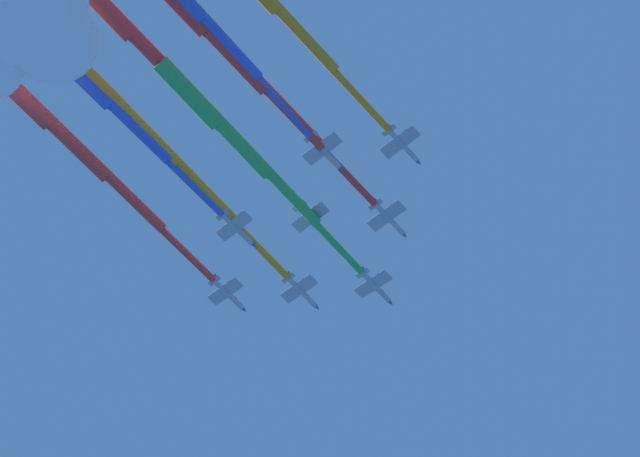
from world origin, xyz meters
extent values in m
cylinder|color=#9EA3AD|center=(2.49, -16.33, 208.59)|extent=(2.82, 9.10, 1.37)
cone|color=#1959A5|center=(3.32, -21.31, 208.59)|extent=(1.50, 1.49, 1.30)
cylinder|color=black|center=(1.72, -11.64, 208.59)|extent=(1.11, 0.76, 1.03)
ellipsoid|color=black|center=(2.68, -18.30, 209.04)|extent=(1.22, 2.03, 0.87)
cube|color=#9EA3AD|center=(2.42, -15.79, 208.54)|extent=(8.41, 3.98, 2.57)
cube|color=#1959A5|center=(6.04, -15.20, 209.73)|extent=(1.06, 2.38, 0.30)
cube|color=#1959A5|center=(-1.23, -16.40, 207.49)|extent=(1.06, 2.38, 0.30)
cube|color=#9EA3AD|center=(1.88, -12.60, 208.59)|extent=(3.23, 1.59, 1.02)
cube|color=#1959A5|center=(1.61, -12.64, 209.50)|extent=(0.89, 1.49, 1.85)
cylinder|color=green|center=(0.54, -4.48, 208.59)|extent=(4.33, 16.07, 1.75)
cylinder|color=green|center=(-2.01, 9.19, 208.50)|extent=(5.19, 16.21, 2.62)
cylinder|color=green|center=(-3.88, 22.98, 208.62)|extent=(6.05, 16.35, 3.49)
cylinder|color=green|center=(-5.73, 36.78, 208.75)|extent=(6.91, 16.49, 4.37)
cylinder|color=#9EA3AD|center=(12.73, -5.22, 208.42)|extent=(2.79, 9.10, 1.34)
cone|color=#1959A5|center=(13.56, -10.20, 208.42)|extent=(1.47, 1.49, 1.27)
cylinder|color=black|center=(11.96, -0.53, 208.42)|extent=(1.09, 0.76, 1.01)
ellipsoid|color=black|center=(12.94, -7.19, 208.87)|extent=(1.20, 2.02, 0.85)
cube|color=#9EA3AD|center=(12.66, -4.68, 208.37)|extent=(8.50, 4.00, 2.24)
cube|color=#1959A5|center=(16.32, -4.08, 209.40)|extent=(1.07, 2.38, 0.27)
cube|color=#1959A5|center=(8.96, -5.29, 207.47)|extent=(1.07, 2.38, 0.27)
cube|color=#9EA3AD|center=(12.12, -1.49, 208.42)|extent=(3.26, 1.59, 0.90)
cube|color=#1959A5|center=(11.88, -1.53, 209.34)|extent=(0.81, 1.48, 1.87)
cylinder|color=orange|center=(10.60, 7.71, 208.42)|extent=(4.70, 18.54, 1.71)
cylinder|color=orange|center=(7.69, 23.54, 208.34)|extent=(5.54, 18.68, 2.56)
cylinder|color=orange|center=(5.46, 39.49, 208.44)|extent=(6.38, 18.82, 3.41)
cylinder|color=orange|center=(3.25, 55.44, 208.55)|extent=(7.23, 18.96, 4.26)
cylinder|color=#9EA3AD|center=(-10.59, -8.78, 207.91)|extent=(2.64, 9.10, 1.34)
cone|color=#1959A5|center=(-9.86, -13.78, 207.91)|extent=(1.45, 1.47, 1.28)
cylinder|color=black|center=(-11.28, -4.08, 207.91)|extent=(1.08, 0.74, 1.01)
ellipsoid|color=black|center=(-10.42, -10.76, 208.36)|extent=(1.17, 2.01, 0.85)
cube|color=#9EA3AD|center=(-10.66, -8.24, 207.86)|extent=(8.47, 3.86, 2.26)
cube|color=#1959A5|center=(-6.99, -7.70, 208.90)|extent=(1.03, 2.38, 0.27)
cube|color=#1959A5|center=(-14.36, -8.79, 206.95)|extent=(1.03, 2.38, 0.27)
cube|color=#9EA3AD|center=(-11.14, -5.04, 207.91)|extent=(3.25, 1.54, 0.91)
cube|color=#1959A5|center=(-11.38, -5.07, 208.83)|extent=(0.79, 1.47, 1.87)
cylinder|color=red|center=(-12.46, 3.93, 207.91)|extent=(4.30, 17.99, 1.71)
cylinder|color=red|center=(-15.01, 19.32, 207.83)|extent=(5.14, 18.12, 2.56)
cylinder|color=red|center=(-16.88, 34.81, 207.94)|extent=(5.99, 18.24, 3.42)
cylinder|color=#9EA3AD|center=(-0.36, 2.33, 209.90)|extent=(2.71, 9.10, 1.34)
cone|color=#1959A5|center=(0.42, -2.66, 209.90)|extent=(1.46, 1.48, 1.28)
cylinder|color=black|center=(-1.09, 7.03, 209.90)|extent=(1.09, 0.75, 1.01)
ellipsoid|color=black|center=(-0.17, 0.36, 210.35)|extent=(1.19, 2.02, 0.85)
cube|color=#9EA3AD|center=(-0.43, 2.87, 209.85)|extent=(8.48, 3.92, 2.26)
cube|color=#1959A5|center=(3.24, 3.44, 210.89)|extent=(1.05, 2.38, 0.27)
cube|color=#1959A5|center=(-4.12, 2.29, 208.94)|extent=(1.05, 2.38, 0.27)
cube|color=#9EA3AD|center=(-0.94, 6.07, 209.90)|extent=(3.25, 1.57, 0.91)
cube|color=#1959A5|center=(-1.18, 6.03, 210.82)|extent=(0.81, 1.48, 1.87)
cylinder|color=red|center=(-2.31, 14.89, 209.90)|extent=(4.40, 17.66, 1.71)
cylinder|color=red|center=(-4.95, 29.97, 209.82)|extent=(5.24, 17.79, 2.56)
cylinder|color=red|center=(-6.92, 45.15, 209.93)|extent=(6.09, 17.92, 3.42)
cylinder|color=red|center=(-8.85, 60.35, 210.04)|extent=(6.93, 18.05, 4.27)
cylinder|color=#9EA3AD|center=(22.97, 5.90, 209.37)|extent=(2.70, 9.10, 1.37)
cone|color=#1959A5|center=(23.72, 0.90, 209.37)|extent=(1.48, 1.48, 1.30)
cylinder|color=black|center=(22.26, 10.59, 209.37)|extent=(1.11, 0.75, 1.03)
ellipsoid|color=black|center=(23.13, 3.92, 209.82)|extent=(1.20, 2.02, 0.87)
cube|color=#9EA3AD|center=(22.90, 6.43, 209.32)|extent=(8.40, 3.88, 2.56)
cube|color=#1959A5|center=(26.53, 6.98, 210.50)|extent=(1.04, 2.38, 0.30)
cube|color=#1959A5|center=(19.24, 5.88, 208.28)|extent=(1.04, 2.38, 0.30)
cube|color=#9EA3AD|center=(22.40, 9.63, 209.37)|extent=(3.22, 1.55, 1.02)
cube|color=#1959A5|center=(22.13, 9.59, 210.28)|extent=(0.87, 1.48, 1.85)
cylinder|color=red|center=(21.10, 18.25, 209.37)|extent=(4.28, 17.19, 1.74)
cylinder|color=red|center=(18.59, 32.92, 209.29)|extent=(5.15, 17.32, 2.62)
cylinder|color=red|center=(16.76, 47.70, 209.40)|extent=(6.01, 17.45, 3.49)
cylinder|color=red|center=(14.95, 62.48, 209.53)|extent=(6.87, 17.58, 4.36)
cylinder|color=#9EA3AD|center=(-23.68, -1.23, 208.53)|extent=(2.65, 9.10, 1.36)
cone|color=#1959A5|center=(-22.95, -6.23, 208.53)|extent=(1.47, 1.47, 1.29)
cylinder|color=black|center=(-24.37, 3.47, 208.53)|extent=(1.09, 0.74, 1.02)
ellipsoid|color=black|center=(-23.52, -3.21, 208.98)|extent=(1.18, 2.01, 0.86)
cube|color=#9EA3AD|center=(-23.75, -0.69, 208.48)|extent=(8.43, 3.85, 2.42)
cube|color=#1959A5|center=(-20.10, -0.16, 209.59)|extent=(1.03, 2.38, 0.29)
cube|color=#1959A5|center=(-27.43, -1.24, 207.50)|extent=(1.03, 2.38, 0.29)
cube|color=#9EA3AD|center=(-24.23, 2.51, 208.53)|extent=(3.23, 1.54, 0.97)
cube|color=#1959A5|center=(-24.49, 2.47, 209.44)|extent=(0.83, 1.48, 1.86)
cylinder|color=orange|center=(-25.55, 11.47, 208.53)|extent=(4.32, 17.97, 1.73)
cylinder|color=orange|center=(-28.10, 26.83, 208.45)|extent=(5.17, 18.09, 2.59)
cylinder|color=#9EA3AD|center=(9.88, 13.44, 207.47)|extent=(2.60, 9.10, 1.37)
cone|color=#1959A5|center=(10.58, 8.44, 207.47)|extent=(1.47, 1.47, 1.30)
cylinder|color=black|center=(9.22, 18.15, 207.47)|extent=(1.10, 0.74, 1.03)
ellipsoid|color=black|center=(10.02, 11.46, 207.92)|extent=(1.18, 2.01, 0.87)
cube|color=#9EA3AD|center=(9.82, 13.98, 207.42)|extent=(8.38, 3.79, 2.55)
cube|color=#1959A5|center=(13.45, 14.49, 208.60)|extent=(1.01, 2.37, 0.30)
cube|color=#1959A5|center=(6.15, 13.47, 206.38)|extent=(1.01, 2.37, 0.30)
cube|color=#9EA3AD|center=(9.36, 17.19, 207.47)|extent=(3.22, 1.52, 1.02)
cube|color=#1959A5|center=(9.09, 17.15, 208.38)|extent=(0.85, 1.48, 1.85)
cylinder|color=blue|center=(8.14, 25.91, 207.47)|extent=(4.13, 17.40, 1.74)
cylinder|color=blue|center=(5.77, 40.79, 207.38)|extent=(4.99, 17.52, 2.62)
cylinder|color=blue|center=(4.07, 55.76, 207.50)|extent=(5.85, 17.64, 3.49)
cylinder|color=blue|center=(2.40, 70.74, 207.63)|extent=(6.72, 17.76, 4.36)
cylinder|color=#9EA3AD|center=(-13.44, 9.88, 207.37)|extent=(2.80, 9.10, 1.34)
cone|color=#1959A5|center=(-12.61, 4.90, 207.37)|extent=(1.47, 1.49, 1.27)
cylinder|color=black|center=(-14.23, 14.57, 207.37)|extent=(1.09, 0.76, 1.00)
ellipsoid|color=black|center=(-13.23, 7.91, 207.82)|extent=(1.21, 2.02, 0.85)
cube|color=#9EA3AD|center=(-13.52, 10.42, 207.32)|extent=(8.51, 4.01, 2.21)
cube|color=#1959A5|center=(-9.86, 11.03, 208.34)|extent=(1.07, 2.38, 0.27)
cube|color=#1959A5|center=(-17.22, 9.80, 206.43)|extent=(1.07, 2.38, 0.27)
cube|color=#9EA3AD|center=(-14.07, 13.61, 207.37)|extent=(3.26, 1.60, 0.89)
cube|color=#1959A5|center=(-14.30, 13.57, 208.29)|extent=(0.81, 1.48, 1.87)
cylinder|color=blue|center=(-15.51, 22.24, 207.37)|extent=(4.52, 17.25, 1.70)
cylinder|color=blue|center=(-18.26, 36.95, 207.29)|extent=(5.36, 17.39, 2.55)
sphere|color=white|center=(-1.23, 61.56, 197.82)|extent=(15.64, 15.64, 15.64)
camera|label=1|loc=(-56.50, 45.66, 9.95)|focal=59.62mm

